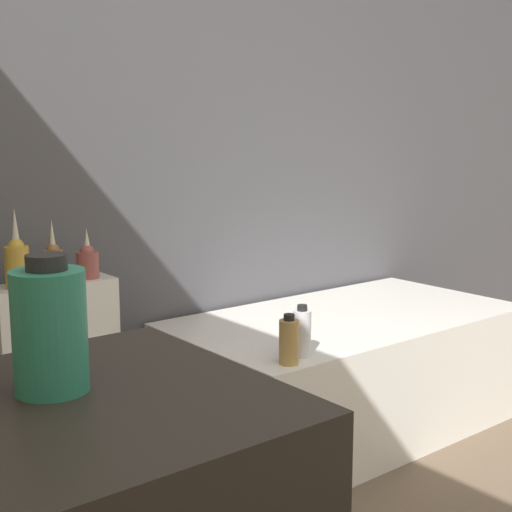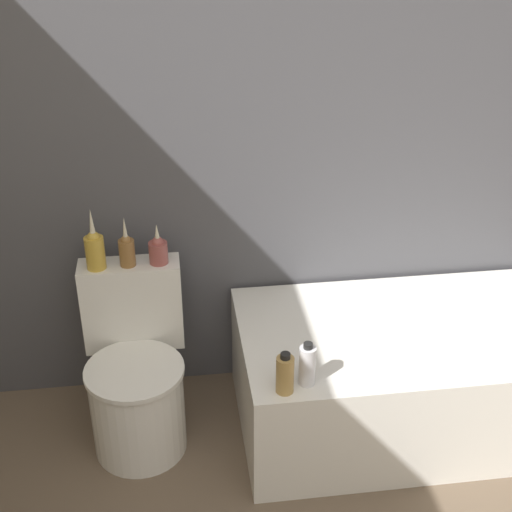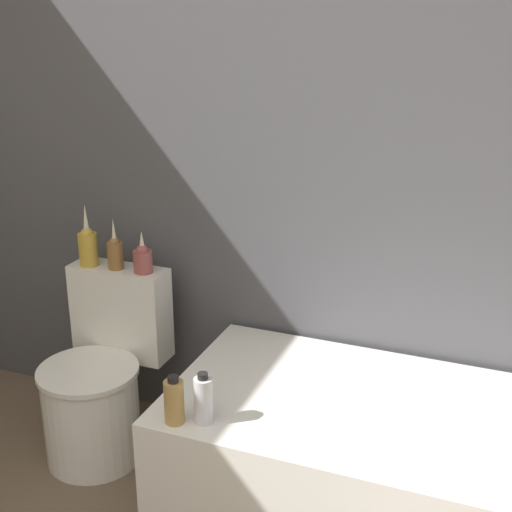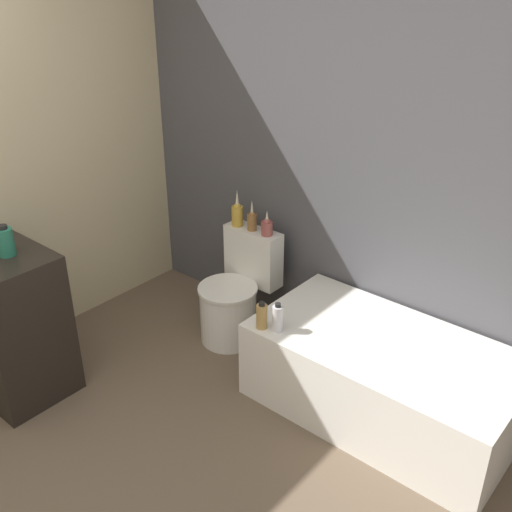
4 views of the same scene
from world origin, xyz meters
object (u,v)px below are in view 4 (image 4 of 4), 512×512
at_px(soap_bottle_glass, 5,241).
at_px(vase_silver, 252,220).
at_px(bathtub, 382,377).
at_px(vase_bronze, 267,226).
at_px(toilet, 235,297).
at_px(vase_gold, 237,213).
at_px(shampoo_bottle_short, 278,318).
at_px(shampoo_bottle_tall, 262,316).

xyz_separation_m(soap_bottle_glass, vase_silver, (0.58, 1.38, -0.17)).
bearing_deg(bathtub, vase_bronze, 167.37).
bearing_deg(soap_bottle_glass, toilet, 64.43).
distance_m(bathtub, vase_bronze, 1.19).
distance_m(bathtub, vase_silver, 1.31).
bearing_deg(vase_gold, vase_silver, 2.99).
relative_size(soap_bottle_glass, shampoo_bottle_short, 1.00).
bearing_deg(shampoo_bottle_short, vase_silver, 140.42).
xyz_separation_m(vase_bronze, shampoo_bottle_tall, (0.42, -0.56, -0.23)).
height_order(bathtub, shampoo_bottle_tall, shampoo_bottle_tall).
bearing_deg(soap_bottle_glass, shampoo_bottle_tall, 36.24).
xyz_separation_m(vase_silver, shampoo_bottle_tall, (0.55, -0.56, -0.24)).
xyz_separation_m(bathtub, shampoo_bottle_tall, (-0.61, -0.33, 0.32)).
bearing_deg(vase_bronze, shampoo_bottle_tall, -52.95).
distance_m(vase_gold, shampoo_bottle_tall, 0.91).
bearing_deg(shampoo_bottle_tall, bathtub, 28.41).
bearing_deg(toilet, soap_bottle_glass, -115.57).
xyz_separation_m(toilet, shampoo_bottle_short, (0.63, -0.35, 0.27)).
distance_m(soap_bottle_glass, shampoo_bottle_short, 1.54).
bearing_deg(toilet, vase_gold, 126.07).
relative_size(vase_silver, shampoo_bottle_short, 1.20).
xyz_separation_m(toilet, vase_gold, (-0.12, 0.17, 0.52)).
height_order(bathtub, vase_gold, vase_gold).
relative_size(vase_gold, vase_silver, 1.22).
relative_size(bathtub, shampoo_bottle_short, 8.27).
relative_size(soap_bottle_glass, vase_gold, 0.69).
relative_size(vase_gold, vase_bronze, 1.49).
bearing_deg(shampoo_bottle_tall, vase_silver, 134.45).
bearing_deg(bathtub, vase_silver, 168.86).
bearing_deg(shampoo_bottle_short, vase_gold, 145.64).
height_order(bathtub, vase_silver, vase_silver).
xyz_separation_m(vase_gold, shampoo_bottle_short, (0.76, -0.52, -0.25)).
height_order(toilet, shampoo_bottle_tall, toilet).
bearing_deg(vase_gold, shampoo_bottle_short, -34.36).
bearing_deg(vase_silver, vase_gold, -177.01).
height_order(vase_bronze, shampoo_bottle_tall, vase_bronze).
distance_m(bathtub, vase_gold, 1.42).
bearing_deg(shampoo_bottle_tall, vase_bronze, 127.05).
relative_size(soap_bottle_glass, shampoo_bottle_tall, 1.07).
distance_m(toilet, shampoo_bottle_tall, 0.72).
xyz_separation_m(soap_bottle_glass, vase_gold, (0.46, 1.38, -0.16)).
height_order(bathtub, soap_bottle_glass, soap_bottle_glass).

